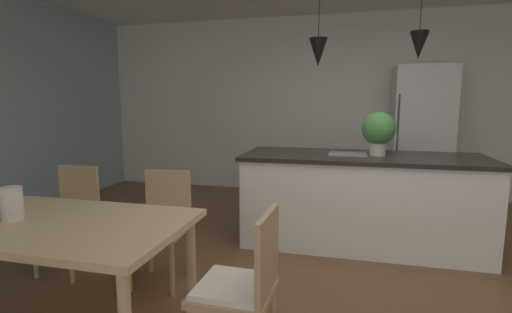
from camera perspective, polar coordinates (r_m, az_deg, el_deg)
name	(u,v)px	position (r m, az deg, el deg)	size (l,w,h in m)	color
ground_plane	(360,301)	(2.99, 15.58, -20.55)	(10.00, 8.40, 0.04)	brown
wall_back_kitchen	(358,106)	(5.88, 15.33, 7.45)	(10.00, 0.12, 2.70)	white
dining_table	(30,229)	(2.62, -31.36, -9.50)	(1.89, 0.89, 0.73)	#D1B284
chair_kitchen_end	(243,285)	(2.03, -2.02, -19.13)	(0.41, 0.41, 0.87)	tan
chair_far_right	(162,223)	(3.05, -14.19, -9.80)	(0.42, 0.42, 0.87)	tan
chair_far_left	(70,215)	(3.52, -26.60, -7.99)	(0.40, 0.40, 0.87)	tan
kitchen_island	(361,199)	(3.84, 15.73, -6.28)	(2.31, 0.89, 0.91)	white
refrigerator	(420,136)	(5.58, 23.87, 2.85)	(0.75, 0.67, 1.89)	silver
pendant_over_island_main	(318,52)	(3.76, 9.50, 15.50)	(0.18, 0.18, 0.95)	black
pendant_over_island_aux	(419,45)	(3.80, 23.68, 15.39)	(0.17, 0.17, 0.90)	black
potted_plant_on_island	(378,130)	(3.74, 18.25, 3.86)	(0.32, 0.32, 0.42)	beige
vase_on_dining_table	(12,203)	(2.60, -33.28, -6.03)	(0.12, 0.12, 0.19)	silver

